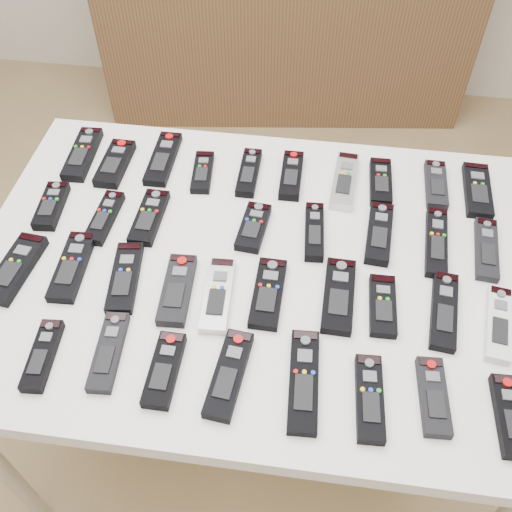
# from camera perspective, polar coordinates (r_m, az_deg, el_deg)

# --- Properties ---
(ground) EXTENTS (4.00, 4.00, 0.00)m
(ground) POSITION_cam_1_polar(r_m,az_deg,el_deg) (1.89, -2.55, -17.29)
(ground) COLOR olive
(ground) RESTS_ON ground
(table) EXTENTS (1.25, 0.88, 0.78)m
(table) POSITION_cam_1_polar(r_m,az_deg,el_deg) (1.29, 0.00, -2.24)
(table) COLOR white
(table) RESTS_ON ground
(sideboard) EXTENTS (1.71, 0.59, 0.84)m
(sideboard) POSITION_cam_1_polar(r_m,az_deg,el_deg) (2.84, 3.12, 21.81)
(sideboard) COLOR #502E20
(sideboard) RESTS_ON ground
(remote_0) EXTENTS (0.07, 0.20, 0.02)m
(remote_0) POSITION_cam_1_polar(r_m,az_deg,el_deg) (1.56, -16.96, 9.73)
(remote_0) COLOR black
(remote_0) RESTS_ON table
(remote_1) EXTENTS (0.06, 0.17, 0.02)m
(remote_1) POSITION_cam_1_polar(r_m,az_deg,el_deg) (1.51, -13.92, 8.98)
(remote_1) COLOR black
(remote_1) RESTS_ON table
(remote_2) EXTENTS (0.06, 0.20, 0.02)m
(remote_2) POSITION_cam_1_polar(r_m,az_deg,el_deg) (1.50, -9.27, 9.59)
(remote_2) COLOR black
(remote_2) RESTS_ON table
(remote_3) EXTENTS (0.06, 0.15, 0.02)m
(remote_3) POSITION_cam_1_polar(r_m,az_deg,el_deg) (1.45, -5.37, 8.34)
(remote_3) COLOR black
(remote_3) RESTS_ON table
(remote_4) EXTENTS (0.05, 0.16, 0.02)m
(remote_4) POSITION_cam_1_polar(r_m,az_deg,el_deg) (1.44, -0.71, 8.35)
(remote_4) COLOR black
(remote_4) RESTS_ON table
(remote_5) EXTENTS (0.05, 0.16, 0.02)m
(remote_5) POSITION_cam_1_polar(r_m,az_deg,el_deg) (1.43, 3.55, 8.06)
(remote_5) COLOR black
(remote_5) RESTS_ON table
(remote_6) EXTENTS (0.07, 0.19, 0.02)m
(remote_6) POSITION_cam_1_polar(r_m,az_deg,el_deg) (1.43, 8.82, 7.42)
(remote_6) COLOR #B7B7BC
(remote_6) RESTS_ON table
(remote_7) EXTENTS (0.05, 0.16, 0.02)m
(remote_7) POSITION_cam_1_polar(r_m,az_deg,el_deg) (1.44, 12.35, 7.23)
(remote_7) COLOR black
(remote_7) RESTS_ON table
(remote_8) EXTENTS (0.05, 0.16, 0.02)m
(remote_8) POSITION_cam_1_polar(r_m,az_deg,el_deg) (1.47, 17.55, 6.83)
(remote_8) COLOR black
(remote_8) RESTS_ON table
(remote_9) EXTENTS (0.07, 0.18, 0.02)m
(remote_9) POSITION_cam_1_polar(r_m,az_deg,el_deg) (1.49, 21.27, 6.15)
(remote_9) COLOR black
(remote_9) RESTS_ON table
(remote_10) EXTENTS (0.06, 0.15, 0.02)m
(remote_10) POSITION_cam_1_polar(r_m,az_deg,el_deg) (1.43, -19.79, 4.75)
(remote_10) COLOR black
(remote_10) RESTS_ON table
(remote_11) EXTENTS (0.05, 0.16, 0.02)m
(remote_11) POSITION_cam_1_polar(r_m,az_deg,el_deg) (1.37, -14.90, 3.74)
(remote_11) COLOR black
(remote_11) RESTS_ON table
(remote_12) EXTENTS (0.06, 0.17, 0.02)m
(remote_12) POSITION_cam_1_polar(r_m,az_deg,el_deg) (1.35, -10.62, 3.85)
(remote_12) COLOR black
(remote_12) RESTS_ON table
(remote_13) EXTENTS (0.07, 0.14, 0.02)m
(remote_13) POSITION_cam_1_polar(r_m,az_deg,el_deg) (1.30, -0.27, 2.90)
(remote_13) COLOR black
(remote_13) RESTS_ON table
(remote_14) EXTENTS (0.05, 0.17, 0.02)m
(remote_14) POSITION_cam_1_polar(r_m,az_deg,el_deg) (1.30, 5.85, 2.45)
(remote_14) COLOR black
(remote_14) RESTS_ON table
(remote_15) EXTENTS (0.07, 0.18, 0.02)m
(remote_15) POSITION_cam_1_polar(r_m,az_deg,el_deg) (1.32, 12.22, 2.23)
(remote_15) COLOR black
(remote_15) RESTS_ON table
(remote_16) EXTENTS (0.06, 0.20, 0.02)m
(remote_16) POSITION_cam_1_polar(r_m,az_deg,el_deg) (1.33, 17.59, 1.35)
(remote_16) COLOR black
(remote_16) RESTS_ON table
(remote_17) EXTENTS (0.06, 0.18, 0.02)m
(remote_17) POSITION_cam_1_polar(r_m,az_deg,el_deg) (1.36, 22.05, 0.63)
(remote_17) COLOR black
(remote_17) RESTS_ON table
(remote_18) EXTENTS (0.08, 0.19, 0.02)m
(remote_18) POSITION_cam_1_polar(r_m,az_deg,el_deg) (1.33, -22.94, -1.15)
(remote_18) COLOR black
(remote_18) RESTS_ON table
(remote_19) EXTENTS (0.07, 0.19, 0.02)m
(remote_19) POSITION_cam_1_polar(r_m,az_deg,el_deg) (1.29, -17.92, -1.00)
(remote_19) COLOR black
(remote_19) RESTS_ON table
(remote_20) EXTENTS (0.08, 0.19, 0.02)m
(remote_20) POSITION_cam_1_polar(r_m,az_deg,el_deg) (1.24, -12.97, -2.09)
(remote_20) COLOR black
(remote_20) RESTS_ON table
(remote_21) EXTENTS (0.07, 0.18, 0.02)m
(remote_21) POSITION_cam_1_polar(r_m,az_deg,el_deg) (1.20, -7.88, -3.34)
(remote_21) COLOR black
(remote_21) RESTS_ON table
(remote_22) EXTENTS (0.06, 0.19, 0.02)m
(remote_22) POSITION_cam_1_polar(r_m,az_deg,el_deg) (1.18, -3.83, -3.90)
(remote_22) COLOR #B7B7BC
(remote_22) RESTS_ON table
(remote_23) EXTENTS (0.06, 0.18, 0.02)m
(remote_23) POSITION_cam_1_polar(r_m,az_deg,el_deg) (1.18, 1.22, -3.73)
(remote_23) COLOR black
(remote_23) RESTS_ON table
(remote_24) EXTENTS (0.07, 0.19, 0.02)m
(remote_24) POSITION_cam_1_polar(r_m,az_deg,el_deg) (1.19, 8.27, -3.94)
(remote_24) COLOR black
(remote_24) RESTS_ON table
(remote_25) EXTENTS (0.05, 0.15, 0.02)m
(remote_25) POSITION_cam_1_polar(r_m,az_deg,el_deg) (1.19, 12.55, -4.87)
(remote_25) COLOR black
(remote_25) RESTS_ON table
(remote_26) EXTENTS (0.07, 0.19, 0.02)m
(remote_26) POSITION_cam_1_polar(r_m,az_deg,el_deg) (1.22, 18.29, -5.22)
(remote_26) COLOR black
(remote_26) RESTS_ON table
(remote_27) EXTENTS (0.07, 0.18, 0.02)m
(remote_27) POSITION_cam_1_polar(r_m,az_deg,el_deg) (1.24, 23.09, -6.26)
(remote_27) COLOR silver
(remote_27) RESTS_ON table
(remote_28) EXTENTS (0.05, 0.15, 0.02)m
(remote_28) POSITION_cam_1_polar(r_m,az_deg,el_deg) (1.17, -20.57, -9.28)
(remote_28) COLOR black
(remote_28) RESTS_ON table
(remote_29) EXTENTS (0.06, 0.17, 0.02)m
(remote_29) POSITION_cam_1_polar(r_m,az_deg,el_deg) (1.14, -14.52, -9.23)
(remote_29) COLOR black
(remote_29) RESTS_ON table
(remote_30) EXTENTS (0.05, 0.15, 0.02)m
(remote_30) POSITION_cam_1_polar(r_m,az_deg,el_deg) (1.10, -9.15, -11.16)
(remote_30) COLOR black
(remote_30) RESTS_ON table
(remote_31) EXTENTS (0.07, 0.19, 0.02)m
(remote_31) POSITION_cam_1_polar(r_m,az_deg,el_deg) (1.08, -2.72, -11.72)
(remote_31) COLOR black
(remote_31) RESTS_ON table
(remote_32) EXTENTS (0.06, 0.21, 0.02)m
(remote_32) POSITION_cam_1_polar(r_m,az_deg,el_deg) (1.08, 4.79, -12.32)
(remote_32) COLOR black
(remote_32) RESTS_ON table
(remote_33) EXTENTS (0.06, 0.17, 0.02)m
(remote_33) POSITION_cam_1_polar(r_m,az_deg,el_deg) (1.08, 11.29, -13.76)
(remote_33) COLOR black
(remote_33) RESTS_ON table
(remote_34) EXTENTS (0.06, 0.15, 0.02)m
(remote_34) POSITION_cam_1_polar(r_m,az_deg,el_deg) (1.11, 17.31, -13.25)
(remote_34) COLOR black
(remote_34) RESTS_ON table
(remote_35) EXTENTS (0.05, 0.16, 0.02)m
(remote_35) POSITION_cam_1_polar(r_m,az_deg,el_deg) (1.14, 24.11, -14.41)
(remote_35) COLOR black
(remote_35) RESTS_ON table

